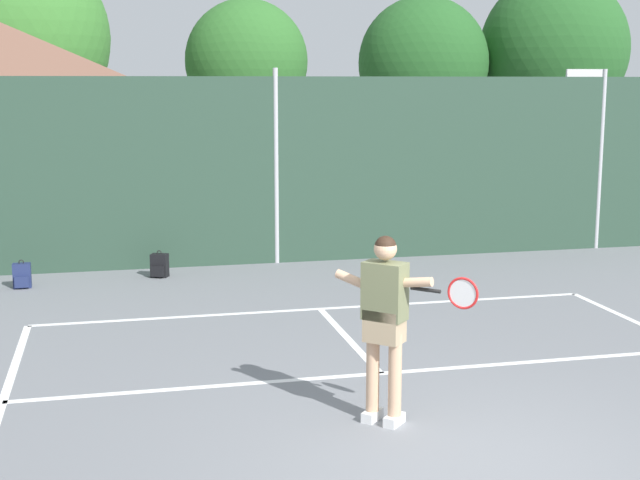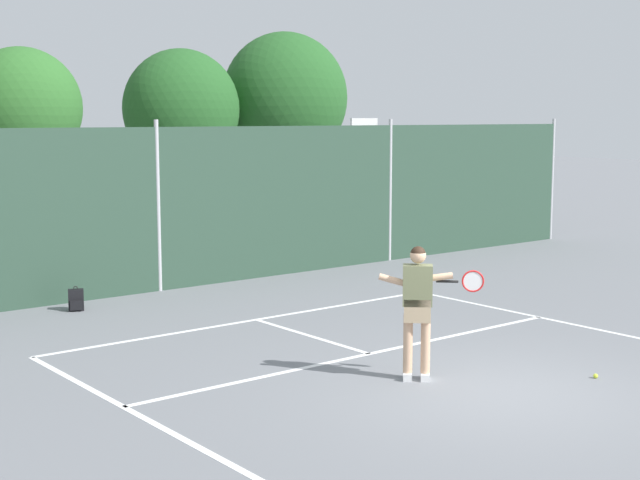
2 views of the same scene
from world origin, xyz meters
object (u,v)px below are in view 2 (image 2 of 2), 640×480
(tennis_player, at_px, (418,300))
(tennis_ball, at_px, (596,376))
(backpack_black, at_px, (76,300))
(basketball_hoop, at_px, (363,165))

(tennis_player, bearing_deg, tennis_ball, -37.21)
(tennis_ball, bearing_deg, tennis_player, 142.79)
(tennis_ball, xyz_separation_m, backpack_black, (-3.75, 8.69, 0.16))
(basketball_hoop, distance_m, backpack_black, 9.62)
(basketball_hoop, bearing_deg, tennis_player, -127.71)
(tennis_player, xyz_separation_m, tennis_ball, (1.97, -1.50, -1.08))
(basketball_hoop, relative_size, backpack_black, 7.67)
(tennis_ball, relative_size, backpack_black, 0.14)
(tennis_player, height_order, backpack_black, tennis_player)
(basketball_hoop, xyz_separation_m, tennis_ball, (-5.35, -10.97, -2.28))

